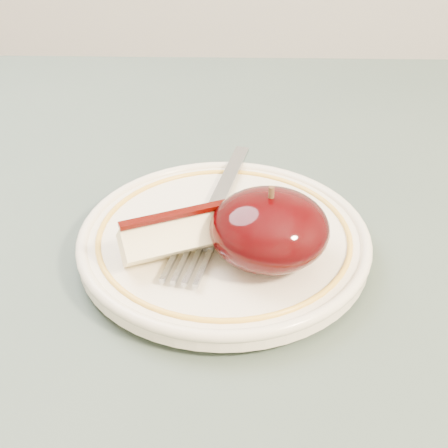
{
  "coord_description": "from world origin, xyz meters",
  "views": [
    {
      "loc": [
        -0.0,
        -0.37,
        1.04
      ],
      "look_at": [
        -0.01,
        0.01,
        0.78
      ],
      "focal_mm": 50.0,
      "sensor_mm": 36.0,
      "label": 1
    }
  ],
  "objects_px": {
    "plate": "(224,239)",
    "fork": "(214,210)",
    "table": "(235,347)",
    "apple_half": "(269,229)"
  },
  "relations": [
    {
      "from": "table",
      "to": "plate",
      "type": "bearing_deg",
      "value": 125.19
    },
    {
      "from": "table",
      "to": "plate",
      "type": "distance_m",
      "value": 0.1
    },
    {
      "from": "plate",
      "to": "apple_half",
      "type": "height_order",
      "value": "apple_half"
    },
    {
      "from": "plate",
      "to": "fork",
      "type": "bearing_deg",
      "value": 108.23
    },
    {
      "from": "table",
      "to": "fork",
      "type": "relative_size",
      "value": 4.53
    },
    {
      "from": "apple_half",
      "to": "table",
      "type": "bearing_deg",
      "value": 147.25
    },
    {
      "from": "plate",
      "to": "fork",
      "type": "distance_m",
      "value": 0.03
    },
    {
      "from": "plate",
      "to": "fork",
      "type": "relative_size",
      "value": 1.12
    },
    {
      "from": "table",
      "to": "apple_half",
      "type": "relative_size",
      "value": 10.67
    },
    {
      "from": "table",
      "to": "fork",
      "type": "xyz_separation_m",
      "value": [
        -0.02,
        0.04,
        0.11
      ]
    }
  ]
}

